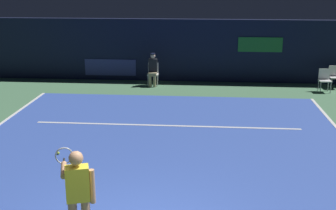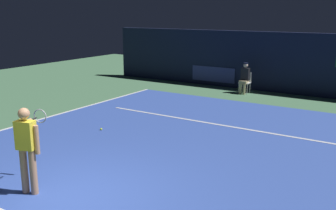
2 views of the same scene
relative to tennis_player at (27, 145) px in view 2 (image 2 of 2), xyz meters
The scene contains 8 objects.
ground_plane 4.63m from the tennis_player, 79.40° to the left, with size 32.14×32.14×0.00m, color #4C7A56.
court_surface 4.63m from the tennis_player, 79.40° to the left, with size 10.08×10.56×0.01m, color #3856B2.
line_sideline_right 6.16m from the tennis_player, 133.08° to the left, with size 0.10×10.56×0.01m, color white.
line_service 6.42m from the tennis_player, 82.47° to the left, with size 7.86×0.10×0.01m, color white.
back_wall 12.40m from the tennis_player, 86.17° to the left, with size 16.71×0.33×2.60m.
tennis_player is the anchor object (origin of this frame).
line_judge_on_chair 11.34m from the tennis_player, 90.82° to the left, with size 0.45×0.54×1.32m.
tennis_ball 4.32m from the tennis_player, 113.19° to the left, with size 0.07×0.07×0.07m, color #CCE033.
Camera 2 is at (5.32, -4.78, 3.50)m, focal length 42.51 mm.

